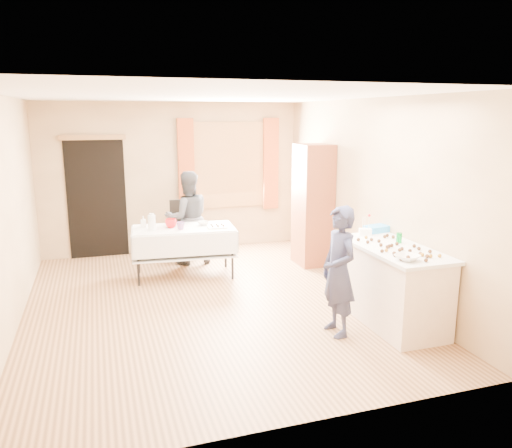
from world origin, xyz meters
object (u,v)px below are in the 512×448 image
object	(u,v)px
counter	(392,285)
party_table	(184,247)
chair	(183,241)
cabinet	(313,205)
woman	(188,218)
girl	(339,271)

from	to	relation	value
counter	party_table	bearing A→B (deg)	129.26
chair	cabinet	bearing A→B (deg)	-21.96
counter	party_table	size ratio (longest dim) A/B	0.95
cabinet	woman	distance (m)	2.02
chair	party_table	bearing A→B (deg)	-94.34
counter	cabinet	bearing A→B (deg)	87.68
chair	counter	bearing A→B (deg)	-57.28
party_table	woman	distance (m)	0.74
party_table	chair	world-z (taller)	chair
counter	woman	xyz separation A→B (m)	(-1.81, 3.09, 0.30)
party_table	woman	bearing A→B (deg)	79.38
cabinet	counter	bearing A→B (deg)	-92.32
counter	woman	size ratio (longest dim) A/B	0.99
counter	party_table	world-z (taller)	counter
woman	girl	bearing A→B (deg)	106.44
girl	chair	bearing A→B (deg)	-165.77
cabinet	girl	bearing A→B (deg)	-108.08
cabinet	chair	distance (m)	2.27
party_table	woman	size ratio (longest dim) A/B	1.04
party_table	chair	bearing A→B (deg)	86.03
girl	woman	xyz separation A→B (m)	(-1.08, 3.18, 0.04)
chair	woman	size ratio (longest dim) A/B	0.65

